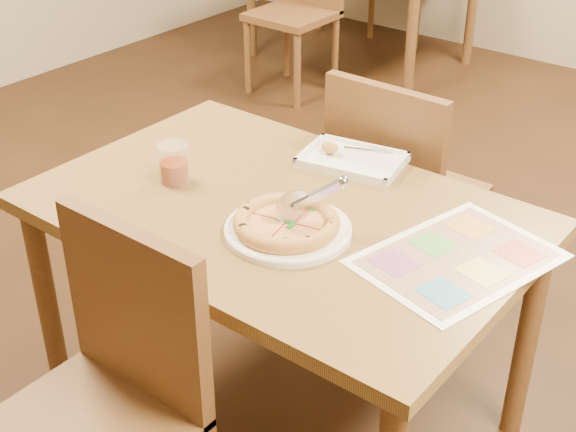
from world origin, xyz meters
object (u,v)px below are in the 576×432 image
Objects in this scene: dining_table at (280,235)px; glass_tumbler at (174,166)px; pizza at (286,223)px; plate at (288,230)px; appetizer_tray at (350,160)px; menu at (457,258)px; chair_near at (110,373)px; chair_far at (396,176)px; pizza_cutter at (309,199)px.

dining_table is 0.35m from glass_tumbler.
glass_tumbler is (-0.41, 0.02, 0.02)m from pizza.
glass_tumbler reaches higher than plate.
pizza reaches higher than plate.
plate is at bearing -76.97° from appetizer_tray.
menu is at bearing 21.99° from plate.
dining_table is 4.88× the size of pizza.
chair_near reaches higher than dining_table.
pizza_cutter is (0.14, -0.65, 0.25)m from chair_far.
pizza_cutter is (0.14, 0.55, 0.25)m from chair_near.
chair_near is 0.62m from pizza_cutter.
dining_table is 2.83× the size of menu.
plate is 2.87× the size of glass_tumbler.
appetizer_tray is at bearing 90.64° from chair_far.
chair_far is at bearing 132.30° from menu.
menu reaches higher than dining_table.
chair_near is 1.20m from chair_far.
chair_far reaches higher than appetizer_tray.
dining_table is at bearing 136.50° from pizza.
pizza_cutter is 1.39× the size of glass_tumbler.
dining_table is 4.07× the size of appetizer_tray.
chair_near is 0.55m from pizza.
appetizer_tray is at bearing 103.03° from plate.
plate is 0.42m from appetizer_tray.
chair_far is at bearing 64.53° from glass_tumbler.
appetizer_tray reaches higher than dining_table.
pizza_cutter reaches higher than dining_table.
glass_tumbler is (-0.42, 0.02, 0.04)m from plate.
pizza_cutter is 0.46m from glass_tumbler.
glass_tumbler is at bearing -168.17° from dining_table.
pizza_cutter is at bearing -20.75° from dining_table.
menu is at bearing -37.96° from pizza_cutter.
pizza_cutter is (0.04, 0.04, 0.06)m from pizza.
chair_far is at bearing 90.64° from appetizer_tray.
glass_tumbler reaches higher than appetizer_tray.
dining_table is at bearing 11.83° from glass_tumbler.
chair_near is 0.55m from plate.
chair_far is 1.76× the size of pizza.
dining_table is 4.09× the size of plate.
chair_far is at bearing 90.00° from dining_table.
menu is (0.49, 0.07, 0.09)m from dining_table.
chair_near is at bearing -100.60° from pizza.
glass_tumbler is at bearing 120.76° from chair_near.
appetizer_tray is (-0.13, 0.38, -0.08)m from pizza_cutter.
pizza is (-0.00, -0.00, 0.02)m from plate.
pizza_cutter is at bearing -161.17° from menu.
dining_table is 0.34m from appetizer_tray.
chair_near is 1.76× the size of pizza.
plate is at bearing 35.67° from pizza.
menu is (0.48, -0.26, -0.01)m from appetizer_tray.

